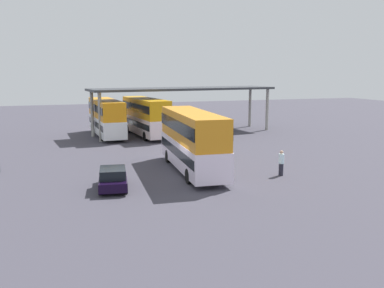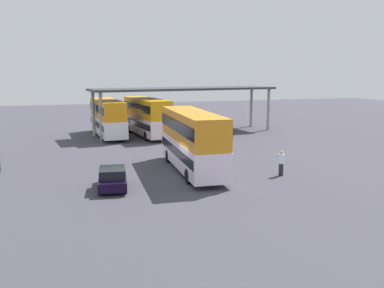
# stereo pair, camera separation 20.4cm
# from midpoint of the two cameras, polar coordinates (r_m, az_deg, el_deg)

# --- Properties ---
(ground_plane) EXTENTS (140.00, 140.00, 0.00)m
(ground_plane) POSITION_cam_midpoint_polar(r_m,az_deg,el_deg) (28.05, 0.09, -4.94)
(ground_plane) COLOR #403E49
(double_decker_main) EXTENTS (3.18, 10.93, 4.33)m
(double_decker_main) POSITION_cam_midpoint_polar(r_m,az_deg,el_deg) (30.10, 0.19, 0.70)
(double_decker_main) COLOR white
(double_decker_main) RESTS_ON ground_plane
(parked_hatchback) EXTENTS (2.18, 3.93, 1.35)m
(parked_hatchback) POSITION_cam_midpoint_polar(r_m,az_deg,el_deg) (26.25, -10.58, -4.63)
(parked_hatchback) COLOR black
(parked_hatchback) RESTS_ON ground_plane
(double_decker_near_canopy) EXTENTS (2.87, 10.89, 4.08)m
(double_decker_near_canopy) POSITION_cam_midpoint_polar(r_m,az_deg,el_deg) (47.58, -11.36, 3.73)
(double_decker_near_canopy) COLOR white
(double_decker_near_canopy) RESTS_ON ground_plane
(double_decker_mid_row) EXTENTS (3.49, 10.57, 4.21)m
(double_decker_mid_row) POSITION_cam_midpoint_polar(r_m,az_deg,el_deg) (47.02, -6.09, 3.88)
(double_decker_mid_row) COLOR white
(double_decker_mid_row) RESTS_ON ground_plane
(depot_canopy) EXTENTS (22.28, 7.49, 5.32)m
(depot_canopy) POSITION_cam_midpoint_polar(r_m,az_deg,el_deg) (48.84, -0.79, 7.28)
(depot_canopy) COLOR #33353A
(depot_canopy) RESTS_ON ground_plane
(pedestrian_waiting) EXTENTS (0.38, 0.38, 1.78)m
(pedestrian_waiting) POSITION_cam_midpoint_polar(r_m,az_deg,el_deg) (29.68, 12.27, -2.57)
(pedestrian_waiting) COLOR #262633
(pedestrian_waiting) RESTS_ON ground_plane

